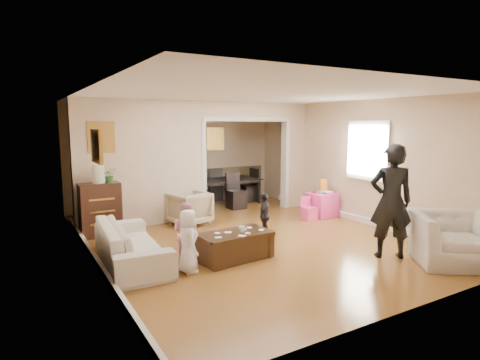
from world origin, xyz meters
TOP-DOWN VIEW (x-y plane):
  - floor at (0.00, 0.00)m, footprint 7.00×7.00m
  - partition_left at (-1.38, 1.80)m, footprint 2.75×0.18m
  - partition_right at (2.48, 1.80)m, footprint 0.55×0.18m
  - partition_header at (1.10, 1.80)m, footprint 2.22×0.18m
  - window_pane at (2.73, -0.40)m, footprint 0.03×0.95m
  - framed_art_partition at (-2.20, 1.70)m, footprint 0.45×0.03m
  - framed_art_sofa_wall at (-2.71, -0.60)m, footprint 0.03×0.55m
  - framed_art_alcove at (1.10, 3.44)m, footprint 0.45×0.03m
  - sofa at (-2.23, -0.35)m, footprint 0.97×2.16m
  - armchair_back at (-0.56, 1.37)m, footprint 0.91×0.92m
  - armchair_front at (1.99, -2.83)m, footprint 1.55×1.52m
  - dresser at (-2.33, 1.43)m, footprint 0.73×0.41m
  - table_lamp at (-2.33, 1.43)m, footprint 0.22×0.22m
  - potted_plant at (-2.13, 1.43)m, footprint 0.25×0.21m
  - coffee_table at (-0.78, -1.00)m, footprint 1.20×0.70m
  - coffee_cup at (-0.68, -1.05)m, footprint 0.12×0.12m
  - play_table at (2.37, 0.55)m, footprint 0.57×0.57m
  - cereal_box at (2.49, 0.65)m, footprint 0.20×0.08m
  - cyan_cup at (2.27, 0.50)m, footprint 0.08×0.08m
  - toy_block at (2.25, 0.67)m, footprint 0.10×0.09m
  - play_bowl at (2.42, 0.43)m, footprint 0.22×0.22m
  - dining_table at (1.09, 2.91)m, footprint 1.91×1.11m
  - adult_person at (1.37, -2.14)m, footprint 0.79×0.72m
  - child_kneel_a at (-1.63, -1.15)m, footprint 0.31×0.46m
  - child_kneel_b at (-1.48, -0.70)m, footprint 0.52×0.56m
  - child_toddler at (0.27, -0.25)m, footprint 0.49×0.51m
  - craft_papers at (-0.74, -1.02)m, footprint 0.91×0.48m

SIDE VIEW (x-z plane):
  - floor at x=0.00m, z-range 0.00..0.00m
  - coffee_table at x=-0.78m, z-range 0.00..0.43m
  - play_table at x=2.37m, z-range 0.00..0.54m
  - sofa at x=-2.23m, z-range 0.00..0.62m
  - dining_table at x=1.09m, z-range 0.00..0.66m
  - armchair_back at x=-0.56m, z-range 0.00..0.69m
  - armchair_front at x=1.99m, z-range 0.00..0.76m
  - child_toddler at x=0.27m, z-range 0.00..0.85m
  - craft_papers at x=-0.74m, z-range 0.43..0.43m
  - child_kneel_a at x=-1.63m, z-range 0.00..0.91m
  - child_kneel_b at x=-1.48m, z-range 0.00..0.93m
  - coffee_cup at x=-0.68m, z-range 0.43..0.52m
  - dresser at x=-2.33m, z-range 0.00..1.01m
  - toy_block at x=2.25m, z-range 0.54..0.59m
  - play_bowl at x=2.42m, z-range 0.54..0.59m
  - cyan_cup at x=2.27m, z-range 0.54..0.62m
  - cereal_box at x=2.49m, z-range 0.54..0.84m
  - adult_person at x=1.37m, z-range 0.00..1.80m
  - potted_plant at x=-2.13m, z-range 1.01..1.28m
  - table_lamp at x=-2.33m, z-range 1.01..1.37m
  - partition_left at x=-1.38m, z-range 0.00..2.60m
  - partition_right at x=2.48m, z-range 0.00..2.60m
  - window_pane at x=2.73m, z-range 1.00..2.10m
  - framed_art_alcove at x=1.10m, z-range 1.42..1.98m
  - framed_art_sofa_wall at x=-2.71m, z-range 1.60..2.00m
  - framed_art_partition at x=-2.20m, z-range 1.58..2.12m
  - partition_header at x=1.10m, z-range 2.25..2.60m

